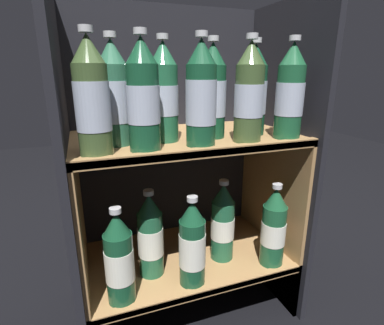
{
  "coord_description": "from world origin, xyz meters",
  "views": [
    {
      "loc": [
        -0.29,
        -0.66,
        0.81
      ],
      "look_at": [
        0.0,
        0.14,
        0.55
      ],
      "focal_mm": 28.0,
      "sensor_mm": 36.0,
      "label": 1
    }
  ],
  "objects_px": {
    "bottle_upper_front_0": "(92,100)",
    "bottle_upper_back_2": "(212,94)",
    "bottle_upper_back_1": "(164,95)",
    "bottle_lower_back_0": "(150,237)",
    "bottle_upper_front_4": "(290,94)",
    "bottle_upper_back_0": "(114,96)",
    "bottle_upper_front_3": "(249,95)",
    "bottle_upper_back_3": "(253,93)",
    "bottle_lower_back_1": "(223,223)",
    "bottle_lower_front_1": "(192,245)",
    "bottle_upper_front_1": "(143,98)",
    "bottle_upper_front_2": "(201,97)",
    "bottle_lower_front_0": "(119,260)",
    "bottle_lower_front_2": "(274,228)"
  },
  "relations": [
    {
      "from": "bottle_upper_front_3",
      "to": "bottle_lower_front_1",
      "type": "height_order",
      "value": "bottle_upper_front_3"
    },
    {
      "from": "bottle_upper_back_1",
      "to": "bottle_upper_back_3",
      "type": "bearing_deg",
      "value": -0.0
    },
    {
      "from": "bottle_lower_back_1",
      "to": "bottle_upper_front_1",
      "type": "bearing_deg",
      "value": -161.8
    },
    {
      "from": "bottle_upper_back_1",
      "to": "bottle_lower_back_0",
      "type": "xyz_separation_m",
      "value": [
        -0.05,
        0.0,
        -0.42
      ]
    },
    {
      "from": "bottle_upper_back_3",
      "to": "bottle_upper_front_0",
      "type": "bearing_deg",
      "value": -169.5
    },
    {
      "from": "bottle_upper_front_1",
      "to": "bottle_lower_back_0",
      "type": "relative_size",
      "value": 1.0
    },
    {
      "from": "bottle_lower_front_0",
      "to": "bottle_lower_front_2",
      "type": "distance_m",
      "value": 0.49
    },
    {
      "from": "bottle_upper_back_2",
      "to": "bottle_lower_back_0",
      "type": "distance_m",
      "value": 0.47
    },
    {
      "from": "bottle_upper_front_4",
      "to": "bottle_lower_back_0",
      "type": "bearing_deg",
      "value": 167.74
    },
    {
      "from": "bottle_upper_front_0",
      "to": "bottle_upper_front_4",
      "type": "relative_size",
      "value": 1.0
    },
    {
      "from": "bottle_upper_front_0",
      "to": "bottle_upper_back_2",
      "type": "height_order",
      "value": "same"
    },
    {
      "from": "bottle_lower_front_2",
      "to": "bottle_upper_front_3",
      "type": "bearing_deg",
      "value": 180.0
    },
    {
      "from": "bottle_upper_back_0",
      "to": "bottle_upper_front_3",
      "type": "bearing_deg",
      "value": -14.15
    },
    {
      "from": "bottle_upper_front_3",
      "to": "bottle_upper_back_3",
      "type": "height_order",
      "value": "same"
    },
    {
      "from": "bottle_upper_front_0",
      "to": "bottle_upper_back_1",
      "type": "height_order",
      "value": "same"
    },
    {
      "from": "bottle_upper_front_3",
      "to": "bottle_lower_back_1",
      "type": "distance_m",
      "value": 0.43
    },
    {
      "from": "bottle_upper_front_0",
      "to": "bottle_lower_back_0",
      "type": "relative_size",
      "value": 1.0
    },
    {
      "from": "bottle_lower_front_1",
      "to": "bottle_upper_front_2",
      "type": "bearing_deg",
      "value": 0.0
    },
    {
      "from": "bottle_upper_front_1",
      "to": "bottle_lower_back_0",
      "type": "distance_m",
      "value": 0.43
    },
    {
      "from": "bottle_upper_front_0",
      "to": "bottle_upper_back_2",
      "type": "xyz_separation_m",
      "value": [
        0.33,
        0.09,
        0.0
      ]
    },
    {
      "from": "bottle_lower_front_0",
      "to": "bottle_upper_back_2",
      "type": "bearing_deg",
      "value": 16.01
    },
    {
      "from": "bottle_upper_back_1",
      "to": "bottle_lower_back_0",
      "type": "bearing_deg",
      "value": 180.0
    },
    {
      "from": "bottle_upper_front_2",
      "to": "bottle_lower_front_2",
      "type": "relative_size",
      "value": 1.0
    },
    {
      "from": "bottle_upper_front_4",
      "to": "bottle_upper_back_3",
      "type": "xyz_separation_m",
      "value": [
        -0.07,
        0.09,
        -0.0
      ]
    },
    {
      "from": "bottle_upper_front_2",
      "to": "bottle_upper_front_1",
      "type": "bearing_deg",
      "value": 180.0
    },
    {
      "from": "bottle_lower_front_1",
      "to": "bottle_lower_front_0",
      "type": "bearing_deg",
      "value": 180.0
    },
    {
      "from": "bottle_upper_back_3",
      "to": "bottle_lower_front_1",
      "type": "relative_size",
      "value": 1.0
    },
    {
      "from": "bottle_upper_front_4",
      "to": "bottle_upper_back_2",
      "type": "distance_m",
      "value": 0.22
    },
    {
      "from": "bottle_lower_back_0",
      "to": "bottle_upper_front_3",
      "type": "bearing_deg",
      "value": -17.99
    },
    {
      "from": "bottle_upper_back_1",
      "to": "bottle_upper_back_2",
      "type": "relative_size",
      "value": 1.0
    },
    {
      "from": "bottle_upper_back_0",
      "to": "bottle_lower_back_0",
      "type": "distance_m",
      "value": 0.43
    },
    {
      "from": "bottle_lower_back_1",
      "to": "bottle_upper_back_0",
      "type": "bearing_deg",
      "value": -180.0
    },
    {
      "from": "bottle_lower_back_1",
      "to": "bottle_upper_front_0",
      "type": "bearing_deg",
      "value": -167.12
    },
    {
      "from": "bottle_upper_front_4",
      "to": "bottle_upper_back_2",
      "type": "relative_size",
      "value": 1.0
    },
    {
      "from": "bottle_upper_front_4",
      "to": "bottle_lower_front_0",
      "type": "height_order",
      "value": "bottle_upper_front_4"
    },
    {
      "from": "bottle_upper_back_1",
      "to": "bottle_lower_front_1",
      "type": "xyz_separation_m",
      "value": [
        0.05,
        -0.09,
        -0.42
      ]
    },
    {
      "from": "bottle_upper_back_2",
      "to": "bottle_lower_back_1",
      "type": "height_order",
      "value": "bottle_upper_back_2"
    },
    {
      "from": "bottle_upper_front_2",
      "to": "bottle_upper_back_3",
      "type": "xyz_separation_m",
      "value": [
        0.2,
        0.09,
        0.0
      ]
    },
    {
      "from": "bottle_upper_back_2",
      "to": "bottle_lower_back_1",
      "type": "distance_m",
      "value": 0.42
    },
    {
      "from": "bottle_upper_back_2",
      "to": "bottle_upper_back_0",
      "type": "bearing_deg",
      "value": 180.0
    },
    {
      "from": "bottle_lower_front_2",
      "to": "bottle_upper_back_3",
      "type": "bearing_deg",
      "value": 120.49
    },
    {
      "from": "bottle_upper_back_2",
      "to": "bottle_upper_front_2",
      "type": "bearing_deg",
      "value": -128.65
    },
    {
      "from": "bottle_upper_back_2",
      "to": "bottle_upper_back_3",
      "type": "height_order",
      "value": "same"
    },
    {
      "from": "bottle_upper_front_1",
      "to": "bottle_upper_front_3",
      "type": "xyz_separation_m",
      "value": [
        0.29,
        -0.0,
        0.0
      ]
    },
    {
      "from": "bottle_upper_front_4",
      "to": "bottle_upper_back_1",
      "type": "xyz_separation_m",
      "value": [
        -0.34,
        0.09,
        0.0
      ]
    },
    {
      "from": "bottle_upper_front_0",
      "to": "bottle_lower_back_1",
      "type": "xyz_separation_m",
      "value": [
        0.38,
        0.09,
        -0.42
      ]
    },
    {
      "from": "bottle_upper_back_1",
      "to": "bottle_upper_back_3",
      "type": "relative_size",
      "value": 1.0
    },
    {
      "from": "bottle_upper_back_0",
      "to": "bottle_lower_front_1",
      "type": "relative_size",
      "value": 1.0
    },
    {
      "from": "bottle_upper_front_0",
      "to": "bottle_lower_front_2",
      "type": "bearing_deg",
      "value": -0.0
    },
    {
      "from": "bottle_upper_back_0",
      "to": "bottle_lower_back_1",
      "type": "distance_m",
      "value": 0.53
    }
  ]
}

